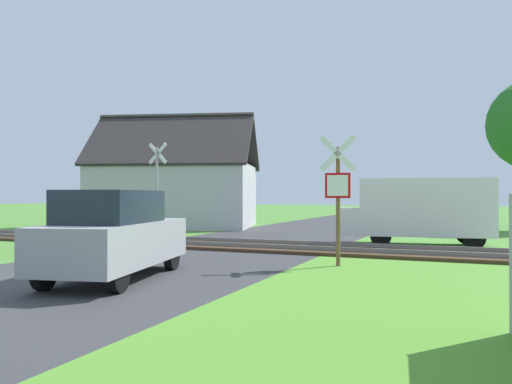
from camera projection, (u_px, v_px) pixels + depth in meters
name	position (u px, v px, depth m)	size (l,w,h in m)	color
ground_plane	(69.00, 282.00, 9.62)	(160.00, 160.00, 0.00)	#4C8433
road_asphalt	(133.00, 268.00, 11.46)	(6.74, 80.00, 0.01)	#38383A
grass_verge	(396.00, 352.00, 5.32)	(6.00, 20.00, 0.01)	#54912D
rail_track	(230.00, 245.00, 16.26)	(60.00, 2.60, 0.22)	#422D1E
stop_sign_near	(338.00, 191.00, 11.83)	(0.88, 0.17, 3.12)	brown
crossing_sign_far	(157.00, 183.00, 20.02)	(0.88, 0.13, 3.81)	#9E9EA5
house	(176.00, 192.00, 26.82)	(9.84, 8.35, 6.09)	#B7B7BC
tree_left	(200.00, 155.00, 29.30)	(4.89, 4.89, 6.54)	#513823
mail_truck	(419.00, 209.00, 16.83)	(5.12, 2.54, 2.24)	white
parked_car	(115.00, 235.00, 9.97)	(2.48, 4.26, 1.78)	#99999E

